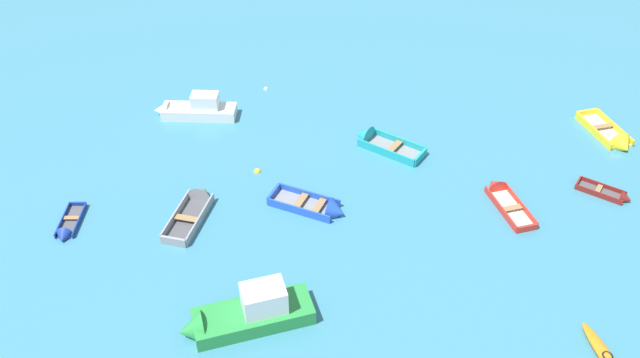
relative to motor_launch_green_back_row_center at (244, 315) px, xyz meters
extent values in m
cube|color=#288C3D|center=(0.34, 0.18, -0.24)|extent=(5.30, 3.95, 0.76)
cone|color=#288C3D|center=(-1.98, -1.06, -0.21)|extent=(1.60, 1.80, 1.50)
cube|color=white|center=(0.78, 0.42, 0.73)|extent=(2.21, 1.99, 1.20)
cube|color=black|center=(0.07, 0.04, 0.97)|extent=(0.71, 1.14, 0.53)
cube|color=beige|center=(17.07, 18.18, -0.57)|extent=(2.77, 3.73, 0.11)
cube|color=yellow|center=(17.73, 18.50, -0.40)|extent=(1.70, 3.30, 0.45)
cube|color=yellow|center=(16.42, 17.86, -0.40)|extent=(1.70, 3.30, 0.45)
cube|color=yellow|center=(16.26, 19.81, -0.40)|extent=(1.35, 0.77, 0.45)
cone|color=yellow|center=(17.91, 16.48, -0.38)|extent=(1.62, 1.37, 1.40)
cube|color=#937047|center=(16.99, 18.35, -0.31)|extent=(1.34, 0.92, 0.03)
cube|color=#4C4C51|center=(16.10, 12.13, -0.58)|extent=(2.47, 1.65, 0.08)
cube|color=maroon|center=(16.27, 12.53, -0.46)|extent=(2.27, 0.99, 0.33)
cube|color=maroon|center=(15.93, 11.73, -0.46)|extent=(2.27, 0.99, 0.33)
cube|color=maroon|center=(14.98, 12.60, -0.46)|extent=(0.41, 0.82, 0.33)
cone|color=maroon|center=(17.27, 11.64, -0.44)|extent=(0.84, 0.98, 0.83)
cube|color=#937047|center=(15.98, 12.18, -0.40)|extent=(0.54, 0.82, 0.03)
ellipsoid|color=orange|center=(14.82, 1.11, -0.46)|extent=(1.97, 3.56, 0.33)
torus|color=black|center=(14.82, 1.11, -0.31)|extent=(0.58, 0.58, 0.07)
cube|color=beige|center=(11.32, 9.81, -0.58)|extent=(2.43, 3.39, 0.10)
cube|color=red|center=(10.80, 9.55, -0.43)|extent=(1.59, 3.06, 0.38)
cube|color=red|center=(11.83, 10.07, -0.43)|extent=(1.59, 3.06, 0.38)
cube|color=red|center=(12.08, 8.30, -0.43)|extent=(1.06, 0.61, 0.38)
cone|color=red|center=(10.52, 11.39, -0.41)|extent=(1.33, 1.19, 1.10)
cube|color=#937047|center=(11.40, 9.66, -0.35)|extent=(1.08, 0.78, 0.03)
cube|color=#4C4C51|center=(-4.68, 5.71, -0.56)|extent=(1.38, 3.53, 0.13)
cube|color=gray|center=(-5.34, 5.74, -0.37)|extent=(0.24, 3.63, 0.50)
cube|color=gray|center=(-4.02, 5.69, -0.37)|extent=(0.24, 3.63, 0.50)
cube|color=gray|center=(-4.76, 3.90, -0.37)|extent=(1.30, 0.19, 0.50)
cone|color=gray|center=(-4.60, 7.60, -0.35)|extent=(1.30, 0.88, 1.26)
cube|color=#937047|center=(-4.69, 5.52, -0.27)|extent=(1.19, 0.43, 0.03)
cube|color=gray|center=(4.72, 13.81, -0.56)|extent=(3.81, 2.64, 0.13)
cube|color=teal|center=(4.44, 13.14, -0.37)|extent=(3.46, 1.53, 0.52)
cube|color=teal|center=(5.00, 14.48, -0.37)|extent=(3.46, 1.53, 0.52)
cube|color=teal|center=(6.43, 13.08, -0.37)|extent=(0.69, 1.37, 0.52)
cone|color=teal|center=(2.94, 14.56, -0.34)|extent=(1.33, 1.62, 1.39)
cube|color=#937047|center=(4.90, 13.73, -0.26)|extent=(0.86, 1.35, 0.03)
cube|color=gray|center=(0.81, 7.96, -0.56)|extent=(3.58, 1.97, 0.12)
cube|color=blue|center=(0.96, 8.63, -0.39)|extent=(3.47, 0.84, 0.47)
cube|color=blue|center=(0.67, 7.29, -0.39)|extent=(3.47, 0.84, 0.47)
cube|color=blue|center=(-0.91, 8.34, -0.39)|extent=(0.42, 1.34, 0.47)
cone|color=blue|center=(2.61, 7.57, -0.36)|extent=(1.07, 1.45, 1.31)
cube|color=#937047|center=(0.63, 8.00, -0.29)|extent=(0.62, 1.27, 0.03)
cube|color=#937047|center=(1.64, 7.78, -0.29)|extent=(0.62, 1.27, 0.03)
cube|color=#4C4C51|center=(-10.46, 4.45, -0.59)|extent=(1.26, 2.46, 0.07)
cube|color=navy|center=(-10.03, 4.54, -0.49)|extent=(0.55, 2.41, 0.28)
cube|color=navy|center=(-10.88, 4.36, -0.49)|extent=(0.55, 2.41, 0.28)
cube|color=navy|center=(-10.70, 5.65, -0.49)|extent=(0.84, 0.26, 0.28)
cone|color=navy|center=(-10.20, 3.20, -0.47)|extent=(0.92, 0.72, 0.82)
cube|color=#937047|center=(-10.48, 4.57, -0.43)|extent=(0.80, 0.41, 0.03)
cube|color=white|center=(-7.43, 15.03, -0.28)|extent=(4.72, 2.09, 0.68)
cone|color=white|center=(-9.78, 14.67, -0.25)|extent=(1.08, 1.31, 1.18)
cube|color=white|center=(-6.98, 15.10, 0.52)|extent=(1.78, 1.25, 0.93)
cube|color=black|center=(-7.70, 14.98, 0.71)|extent=(0.28, 0.97, 0.41)
sphere|color=yellow|center=(-2.37, 10.30, -0.62)|extent=(0.39, 0.39, 0.39)
sphere|color=silver|center=(-4.25, 19.08, -0.62)|extent=(0.30, 0.30, 0.30)
camera|label=1|loc=(6.53, -16.30, 21.11)|focal=35.63mm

